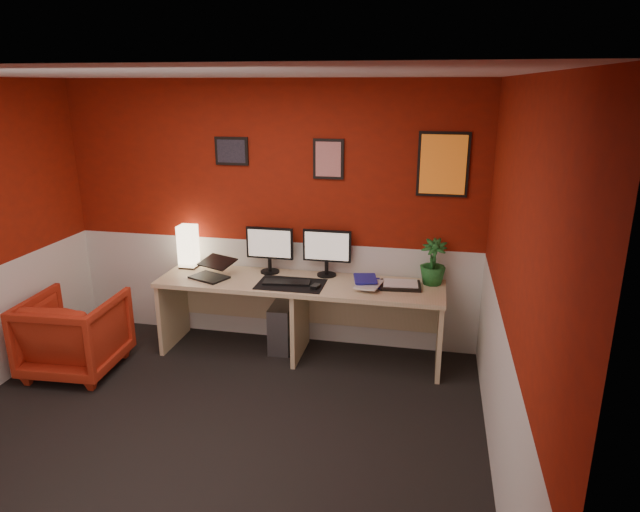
{
  "coord_description": "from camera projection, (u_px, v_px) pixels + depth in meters",
  "views": [
    {
      "loc": [
        1.52,
        -3.21,
        2.44
      ],
      "look_at": [
        0.6,
        1.21,
        1.05
      ],
      "focal_mm": 31.25,
      "sensor_mm": 36.0,
      "label": 1
    }
  ],
  "objects": [
    {
      "name": "zen_tray",
      "position": [
        400.0,
        285.0,
        4.91
      ],
      "size": [
        0.37,
        0.28,
        0.03
      ],
      "primitive_type": "cube",
      "rotation": [
        0.0,
        0.0,
        0.09
      ],
      "color": "black",
      "rests_on": "desk"
    },
    {
      "name": "potted_plant",
      "position": [
        433.0,
        262.0,
        4.93
      ],
      "size": [
        0.25,
        0.25,
        0.41
      ],
      "primitive_type": "imported",
      "rotation": [
        0.0,
        0.0,
        -0.09
      ],
      "color": "#19591E",
      "rests_on": "desk"
    },
    {
      "name": "laptop",
      "position": [
        209.0,
        267.0,
        5.1
      ],
      "size": [
        0.39,
        0.34,
        0.22
      ],
      "primitive_type": "cube",
      "rotation": [
        0.0,
        0.0,
        -0.4
      ],
      "color": "black",
      "rests_on": "desk"
    },
    {
      "name": "book_bottom",
      "position": [
        359.0,
        284.0,
        4.95
      ],
      "size": [
        0.25,
        0.3,
        0.03
      ],
      "primitive_type": "imported",
      "rotation": [
        0.0,
        0.0,
        0.23
      ],
      "color": "navy",
      "rests_on": "desk"
    },
    {
      "name": "wainscot_back",
      "position": [
        272.0,
        290.0,
        5.5
      ],
      "size": [
        4.0,
        0.01,
        1.0
      ],
      "primitive_type": "cube",
      "color": "silver",
      "rests_on": "ground"
    },
    {
      "name": "desk_mat",
      "position": [
        291.0,
        284.0,
        4.97
      ],
      "size": [
        0.6,
        0.38,
        0.01
      ],
      "primitive_type": "cube",
      "color": "black",
      "rests_on": "desk"
    },
    {
      "name": "monitor_left",
      "position": [
        269.0,
        243.0,
        5.21
      ],
      "size": [
        0.45,
        0.06,
        0.58
      ],
      "primitive_type": "cube",
      "color": "black",
      "rests_on": "desk"
    },
    {
      "name": "wainscot_right",
      "position": [
        499.0,
        409.0,
        3.48
      ],
      "size": [
        0.01,
        3.5,
        1.0
      ],
      "primitive_type": "cube",
      "color": "silver",
      "rests_on": "ground"
    },
    {
      "name": "art_center",
      "position": [
        328.0,
        159.0,
        5.0
      ],
      "size": [
        0.28,
        0.02,
        0.36
      ],
      "primitive_type": "cube",
      "color": "red",
      "rests_on": "wall_back"
    },
    {
      "name": "book_top",
      "position": [
        354.0,
        279.0,
        4.93
      ],
      "size": [
        0.25,
        0.3,
        0.02
      ],
      "primitive_type": "imported",
      "rotation": [
        0.0,
        0.0,
        0.21
      ],
      "color": "navy",
      "rests_on": "book_middle"
    },
    {
      "name": "ceiling",
      "position": [
        179.0,
        74.0,
        3.28
      ],
      "size": [
        4.0,
        3.5,
        0.01
      ],
      "primitive_type": "cube",
      "color": "white",
      "rests_on": "ground"
    },
    {
      "name": "ground",
      "position": [
        205.0,
        438.0,
        4.02
      ],
      "size": [
        4.0,
        3.5,
        0.01
      ],
      "primitive_type": "cube",
      "color": "black",
      "rests_on": "ground"
    },
    {
      "name": "keyboard",
      "position": [
        287.0,
        282.0,
        4.99
      ],
      "size": [
        0.43,
        0.18,
        0.02
      ],
      "primitive_type": "cube",
      "rotation": [
        0.0,
        0.0,
        0.11
      ],
      "color": "black",
      "rests_on": "desk_mat"
    },
    {
      "name": "art_right",
      "position": [
        443.0,
        164.0,
        4.81
      ],
      "size": [
        0.44,
        0.02,
        0.56
      ],
      "primitive_type": "cube",
      "color": "orange",
      "rests_on": "wall_back"
    },
    {
      "name": "monitor_right",
      "position": [
        327.0,
        246.0,
        5.12
      ],
      "size": [
        0.45,
        0.06,
        0.58
      ],
      "primitive_type": "cube",
      "color": "black",
      "rests_on": "desk"
    },
    {
      "name": "wall_back",
      "position": [
        270.0,
        216.0,
        5.29
      ],
      "size": [
        4.0,
        0.01,
        2.5
      ],
      "primitive_type": "cube",
      "color": "maroon",
      "rests_on": "ground"
    },
    {
      "name": "wall_right",
      "position": [
        512.0,
        297.0,
        3.26
      ],
      "size": [
        0.01,
        3.5,
        2.5
      ],
      "primitive_type": "cube",
      "color": "maroon",
      "rests_on": "ground"
    },
    {
      "name": "armchair",
      "position": [
        75.0,
        334.0,
        4.88
      ],
      "size": [
        0.79,
        0.81,
        0.7
      ],
      "primitive_type": "imported",
      "rotation": [
        0.0,
        0.0,
        3.2
      ],
      "color": "#A82B16",
      "rests_on": "ground"
    },
    {
      "name": "desk",
      "position": [
        300.0,
        319.0,
        5.15
      ],
      "size": [
        2.6,
        0.65,
        0.73
      ],
      "primitive_type": "cube",
      "color": "#C8B580",
      "rests_on": "ground"
    },
    {
      "name": "book_middle",
      "position": [
        358.0,
        283.0,
        4.9
      ],
      "size": [
        0.25,
        0.31,
        0.02
      ],
      "primitive_type": "imported",
      "rotation": [
        0.0,
        0.0,
        -0.18
      ],
      "color": "silver",
      "rests_on": "book_bottom"
    },
    {
      "name": "pc_tower",
      "position": [
        283.0,
        325.0,
        5.35
      ],
      "size": [
        0.21,
        0.45,
        0.45
      ],
      "primitive_type": "cube",
      "rotation": [
        0.0,
        0.0,
        0.02
      ],
      "color": "#99999E",
      "rests_on": "ground"
    },
    {
      "name": "mouse",
      "position": [
        315.0,
        286.0,
        4.87
      ],
      "size": [
        0.08,
        0.11,
        0.03
      ],
      "primitive_type": "cube",
      "rotation": [
        0.0,
        0.0,
        -0.22
      ],
      "color": "black",
      "rests_on": "desk_mat"
    },
    {
      "name": "art_left",
      "position": [
        232.0,
        151.0,
        5.16
      ],
      "size": [
        0.32,
        0.02,
        0.26
      ],
      "primitive_type": "cube",
      "color": "black",
      "rests_on": "wall_back"
    },
    {
      "name": "shoji_lamp",
      "position": [
        188.0,
        248.0,
        5.39
      ],
      "size": [
        0.16,
        0.16,
        0.4
      ],
      "primitive_type": "cube",
      "color": "#FFE5B2",
      "rests_on": "desk"
    }
  ]
}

